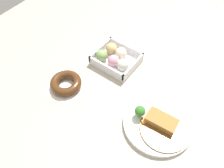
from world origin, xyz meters
name	(u,v)px	position (x,y,z in m)	size (l,w,h in m)	color
ground_plane	(137,86)	(0.00, 0.00, 0.00)	(1.60, 1.60, 0.00)	#B2A893
curry_plate	(158,123)	(0.14, -0.10, 0.01)	(0.24, 0.24, 0.07)	white
donut_box	(115,58)	(-0.14, 0.05, 0.03)	(0.17, 0.15, 0.06)	white
chocolate_ring_donut	(66,83)	(-0.22, -0.16, 0.02)	(0.16, 0.16, 0.04)	white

